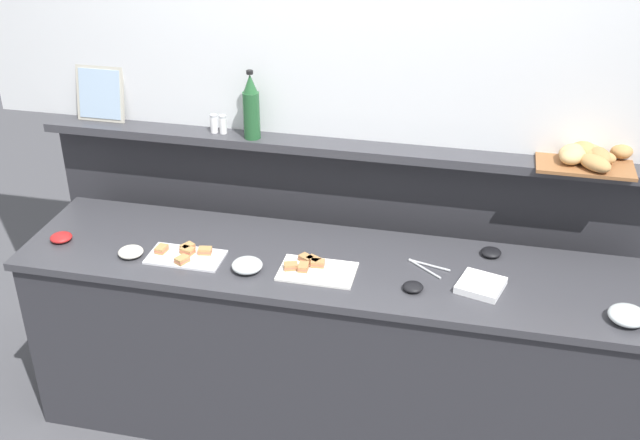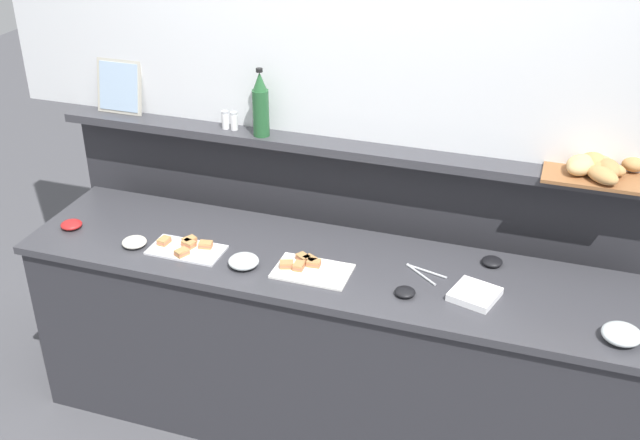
{
  "view_description": "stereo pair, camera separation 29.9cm",
  "coord_description": "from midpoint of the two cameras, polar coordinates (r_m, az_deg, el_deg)",
  "views": [
    {
      "loc": [
        0.58,
        -2.75,
        2.63
      ],
      "look_at": [
        -0.06,
        0.1,
        1.04
      ],
      "focal_mm": 43.7,
      "sensor_mm": 36.0,
      "label": 1
    },
    {
      "loc": [
        0.87,
        -2.67,
        2.63
      ],
      "look_at": [
        -0.06,
        0.1,
        1.04
      ],
      "focal_mm": 43.7,
      "sensor_mm": 36.0,
      "label": 2
    }
  ],
  "objects": [
    {
      "name": "glass_bowl_large",
      "position": [
        3.25,
        -3.0,
        -3.14
      ],
      "size": [
        0.13,
        0.13,
        0.05
      ],
      "color": "silver",
      "rests_on": "buffet_counter"
    },
    {
      "name": "sandwich_platter_front",
      "position": [
        3.23,
        1.87,
        -3.63
      ],
      "size": [
        0.32,
        0.2,
        0.04
      ],
      "color": "white",
      "rests_on": "buffet_counter"
    },
    {
      "name": "sandwich_platter_rear",
      "position": [
        3.39,
        -7.29,
        -2.12
      ],
      "size": [
        0.32,
        0.17,
        0.04
      ],
      "color": "silver",
      "rests_on": "buffet_counter"
    },
    {
      "name": "pepper_shaker",
      "position": [
        3.64,
        -3.98,
        7.2
      ],
      "size": [
        0.03,
        0.03,
        0.09
      ],
      "color": "white",
      "rests_on": "back_ledge_unit"
    },
    {
      "name": "bread_basket",
      "position": [
        3.42,
        22.17,
        3.51
      ],
      "size": [
        0.41,
        0.31,
        0.08
      ],
      "color": "brown",
      "rests_on": "back_ledge_unit"
    },
    {
      "name": "napkin_stack",
      "position": [
        3.15,
        13.96,
        -5.38
      ],
      "size": [
        0.21,
        0.21,
        0.03
      ],
      "primitive_type": "cube",
      "rotation": [
        0.0,
        0.0,
        -0.27
      ],
      "color": "white",
      "rests_on": "buffet_counter"
    },
    {
      "name": "condiment_bowl_cream",
      "position": [
        3.46,
        -11.06,
        -1.66
      ],
      "size": [
        0.11,
        0.11,
        0.04
      ],
      "primitive_type": "ellipsoid",
      "color": "silver",
      "rests_on": "buffet_counter"
    },
    {
      "name": "condiment_bowl_red",
      "position": [
        3.67,
        -15.56,
        -0.38
      ],
      "size": [
        0.1,
        0.1,
        0.03
      ],
      "primitive_type": "ellipsoid",
      "color": "red",
      "rests_on": "buffet_counter"
    },
    {
      "name": "condiment_bowl_dark",
      "position": [
        3.11,
        9.0,
        -5.3
      ],
      "size": [
        0.08,
        0.08,
        0.03
      ],
      "primitive_type": "ellipsoid",
      "color": "black",
      "rests_on": "buffet_counter"
    },
    {
      "name": "framed_picture",
      "position": [
        3.91,
        -12.37,
        9.48
      ],
      "size": [
        0.24,
        0.06,
        0.26
      ],
      "color": "#B2AD9E",
      "rests_on": "back_ledge_unit"
    },
    {
      "name": "salt_shaker",
      "position": [
        3.66,
        -4.62,
        7.28
      ],
      "size": [
        0.03,
        0.03,
        0.09
      ],
      "color": "white",
      "rests_on": "back_ledge_unit"
    },
    {
      "name": "buffet_counter",
      "position": [
        3.55,
        2.87,
        -9.33
      ],
      "size": [
        2.68,
        0.64,
        0.9
      ],
      "color": "#2D2D33",
      "rests_on": "ground_plane"
    },
    {
      "name": "serving_tongs",
      "position": [
        3.26,
        10.17,
        -3.87
      ],
      "size": [
        0.18,
        0.12,
        0.01
      ],
      "color": "#B7BABF",
      "rests_on": "buffet_counter"
    },
    {
      "name": "glass_bowl_medium",
      "position": [
        3.09,
        23.86,
        -7.77
      ],
      "size": [
        0.14,
        0.14,
        0.06
      ],
      "color": "silver",
      "rests_on": "buffet_counter"
    },
    {
      "name": "wine_bottle_green",
      "position": [
        3.54,
        -1.94,
        8.32
      ],
      "size": [
        0.08,
        0.08,
        0.32
      ],
      "color": "#23562D",
      "rests_on": "back_ledge_unit"
    },
    {
      "name": "condiment_bowl_teal",
      "position": [
        3.38,
        14.99,
        -3.02
      ],
      "size": [
        0.09,
        0.09,
        0.03
      ],
      "primitive_type": "ellipsoid",
      "color": "black",
      "rests_on": "buffet_counter"
    },
    {
      "name": "back_ledge_unit",
      "position": [
        3.83,
        5.0,
        -2.45
      ],
      "size": [
        2.93,
        0.22,
        1.26
      ],
      "color": "#2D2D33",
      "rests_on": "ground_plane"
    },
    {
      "name": "ground_plane",
      "position": [
        4.29,
        4.97,
        -9.38
      ],
      "size": [
        12.0,
        12.0,
        0.0
      ],
      "primitive_type": "plane",
      "color": "#4C4C51"
    }
  ]
}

